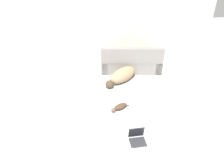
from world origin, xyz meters
TOP-DOWN VIEW (x-y plane):
  - wall_back at (0.00, 4.80)m, footprint 7.80×0.06m
  - couch at (1.25, 4.18)m, footprint 1.93×0.96m
  - dog at (0.88, 3.48)m, footprint 1.14×1.01m
  - cat at (0.68, 2.17)m, footprint 0.50×0.33m
  - laptop_open at (0.93, 1.16)m, footprint 0.35×0.34m

SIDE VIEW (x-z plane):
  - cat at x=0.68m, z-range 0.00..0.15m
  - laptop_open at x=0.93m, z-range -0.05..0.22m
  - dog at x=0.88m, z-range -0.01..0.41m
  - couch at x=1.25m, z-range -0.16..0.70m
  - wall_back at x=0.00m, z-range 0.00..2.41m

